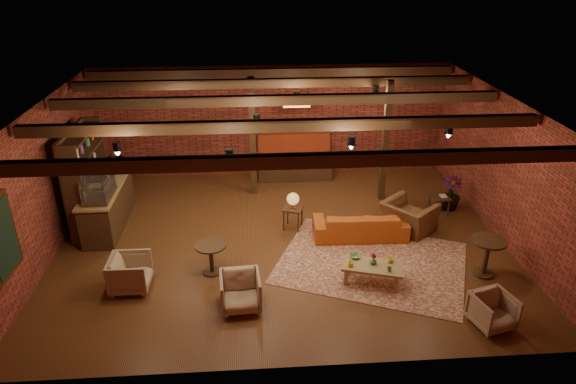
{
  "coord_description": "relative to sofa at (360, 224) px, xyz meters",
  "views": [
    {
      "loc": [
        -0.6,
        -10.22,
        6.06
      ],
      "look_at": [
        0.16,
        0.2,
        1.12
      ],
      "focal_mm": 32.0,
      "sensor_mm": 36.0,
      "label": 1
    }
  ],
  "objects": [
    {
      "name": "ceiling_spotlights",
      "position": [
        -1.83,
        -0.04,
        2.55
      ],
      "size": [
        6.4,
        4.4,
        0.28
      ],
      "primitive_type": null,
      "color": "black",
      "rests_on": "ceiling"
    },
    {
      "name": "armchair_a",
      "position": [
        -4.89,
        -1.68,
        0.07
      ],
      "size": [
        0.71,
        0.75,
        0.77
      ],
      "primitive_type": "imported",
      "rotation": [
        0.0,
        0.0,
        1.56
      ],
      "color": "beige",
      "rests_on": "floor"
    },
    {
      "name": "service_sign",
      "position": [
        -1.23,
        3.06,
        2.04
      ],
      "size": [
        0.86,
        0.06,
        0.3
      ],
      "primitive_type": "cube",
      "color": "red",
      "rests_on": "ceiling"
    },
    {
      "name": "armchair_right",
      "position": [
        1.19,
        0.2,
        0.17
      ],
      "size": [
        1.27,
        1.31,
        0.97
      ],
      "primitive_type": "imported",
      "rotation": [
        0.0,
        0.0,
        2.27
      ],
      "color": "brown",
      "rests_on": "floor"
    },
    {
      "name": "chalkboard_menu",
      "position": [
        -6.76,
        -2.34,
        1.29
      ],
      "size": [
        0.08,
        0.96,
        1.46
      ],
      "primitive_type": "cube",
      "color": "black",
      "rests_on": "wall_left"
    },
    {
      "name": "side_table_lamp",
      "position": [
        -1.52,
        0.51,
        0.39
      ],
      "size": [
        0.56,
        0.56,
        0.92
      ],
      "rotation": [
        0.0,
        0.0,
        -0.34
      ],
      "color": "#311E10",
      "rests_on": "floor"
    },
    {
      "name": "armchair_far",
      "position": [
        1.71,
        -3.27,
        0.03
      ],
      "size": [
        0.81,
        0.78,
        0.68
      ],
      "primitive_type": "imported",
      "rotation": [
        0.0,
        0.0,
        0.27
      ],
      "color": "beige",
      "rests_on": "floor"
    },
    {
      "name": "round_table_right",
      "position": [
        2.24,
        -1.73,
        0.23
      ],
      "size": [
        0.7,
        0.7,
        0.82
      ],
      "color": "#311E10",
      "rests_on": "floor"
    },
    {
      "name": "floor",
      "position": [
        -1.83,
        -0.04,
        -0.31
      ],
      "size": [
        10.0,
        10.0,
        0.0
      ],
      "primitive_type": "plane",
      "color": "#38220E",
      "rests_on": "ground"
    },
    {
      "name": "banquette",
      "position": [
        -1.23,
        3.51,
        0.19
      ],
      "size": [
        2.1,
        0.7,
        1.0
      ],
      "primitive_type": null,
      "color": "#9A3319",
      "rests_on": "ground"
    },
    {
      "name": "side_table_book",
      "position": [
        2.2,
        0.95,
        0.14
      ],
      "size": [
        0.5,
        0.5,
        0.52
      ],
      "rotation": [
        0.0,
        0.0,
        0.12
      ],
      "color": "#311E10",
      "rests_on": "floor"
    },
    {
      "name": "coffee_table",
      "position": [
        -0.13,
        -1.82,
        0.05
      ],
      "size": [
        1.3,
        0.91,
        0.66
      ],
      "rotation": [
        0.0,
        0.0,
        -0.31
      ],
      "color": "olive",
      "rests_on": "floor"
    },
    {
      "name": "sofa",
      "position": [
        0.0,
        0.0,
        0.0
      ],
      "size": [
        2.18,
        0.91,
        0.63
      ],
      "primitive_type": "imported",
      "rotation": [
        0.0,
        0.0,
        3.11
      ],
      "color": "#A94917",
      "rests_on": "floor"
    },
    {
      "name": "ceiling",
      "position": [
        -1.83,
        -0.04,
        2.89
      ],
      "size": [
        10.0,
        8.0,
        0.02
      ],
      "primitive_type": "cube",
      "color": "black",
      "rests_on": "wall_back"
    },
    {
      "name": "service_counter",
      "position": [
        -5.93,
        0.96,
        0.49
      ],
      "size": [
        0.8,
        2.5,
        1.6
      ],
      "primitive_type": null,
      "color": "#311E10",
      "rests_on": "ground"
    },
    {
      "name": "ceiling_pipe",
      "position": [
        -1.83,
        1.56,
        2.54
      ],
      "size": [
        9.6,
        0.12,
        0.12
      ],
      "primitive_type": "cylinder",
      "rotation": [
        0.0,
        1.57,
        0.0
      ],
      "color": "black",
      "rests_on": "ceiling"
    },
    {
      "name": "armchair_b",
      "position": [
        -2.74,
        -2.43,
        0.06
      ],
      "size": [
        0.78,
        0.74,
        0.75
      ],
      "primitive_type": "imported",
      "rotation": [
        0.0,
        0.0,
        0.07
      ],
      "color": "beige",
      "rests_on": "floor"
    },
    {
      "name": "shelving_hutch",
      "position": [
        -6.33,
        1.06,
        0.89
      ],
      "size": [
        0.52,
        2.0,
        2.4
      ],
      "primitive_type": null,
      "color": "#311E10",
      "rests_on": "ground"
    },
    {
      "name": "ceiling_beams",
      "position": [
        -1.83,
        -0.04,
        2.77
      ],
      "size": [
        9.8,
        6.4,
        0.22
      ],
      "primitive_type": null,
      "color": "#311E10",
      "rests_on": "ceiling"
    },
    {
      "name": "plant_tall",
      "position": [
        2.57,
        1.21,
        1.01
      ],
      "size": [
        1.87,
        1.87,
        2.64
      ],
      "primitive_type": "imported",
      "rotation": [
        0.0,
        0.0,
        -0.33
      ],
      "color": "#4C7F4C",
      "rests_on": "floor"
    },
    {
      "name": "round_table_left",
      "position": [
        -3.34,
        -1.25,
        0.14
      ],
      "size": [
        0.64,
        0.64,
        0.66
      ],
      "color": "#311E10",
      "rests_on": "floor"
    },
    {
      "name": "plant_counter",
      "position": [
        -5.83,
        1.16,
        0.91
      ],
      "size": [
        0.35,
        0.39,
        0.3
      ],
      "primitive_type": "imported",
      "color": "#337F33",
      "rests_on": "service_counter"
    },
    {
      "name": "wall_front",
      "position": [
        -1.83,
        -4.04,
        1.29
      ],
      "size": [
        10.0,
        0.02,
        3.2
      ],
      "primitive_type": "cube",
      "color": "maroon",
      "rests_on": "ground"
    },
    {
      "name": "wall_back",
      "position": [
        -1.83,
        3.96,
        1.29
      ],
      "size": [
        10.0,
        0.02,
        3.2
      ],
      "primitive_type": "cube",
      "color": "maroon",
      "rests_on": "ground"
    },
    {
      "name": "post_left",
      "position": [
        -2.43,
        2.56,
        1.29
      ],
      "size": [
        0.16,
        0.16,
        3.2
      ],
      "primitive_type": "cube",
      "color": "#311E10",
      "rests_on": "ground"
    },
    {
      "name": "wall_right",
      "position": [
        3.17,
        -0.04,
        1.29
      ],
      "size": [
        0.02,
        8.0,
        3.2
      ],
      "primitive_type": "cube",
      "color": "maroon",
      "rests_on": "ground"
    },
    {
      "name": "rug",
      "position": [
        0.04,
        -1.13,
        -0.31
      ],
      "size": [
        4.64,
        4.16,
        0.01
      ],
      "primitive_type": "cube",
      "rotation": [
        0.0,
        0.0,
        -0.4
      ],
      "color": "maroon",
      "rests_on": "floor"
    },
    {
      "name": "wall_left",
      "position": [
        -6.83,
        -0.04,
        1.29
      ],
      "size": [
        0.02,
        8.0,
        3.2
      ],
      "primitive_type": "cube",
      "color": "maroon",
      "rests_on": "ground"
    },
    {
      "name": "post_right",
      "position": [
        0.97,
        1.96,
        1.29
      ],
      "size": [
        0.16,
        0.16,
        3.2
      ],
      "primitive_type": "cube",
      "color": "#311E10",
      "rests_on": "ground"
    }
  ]
}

